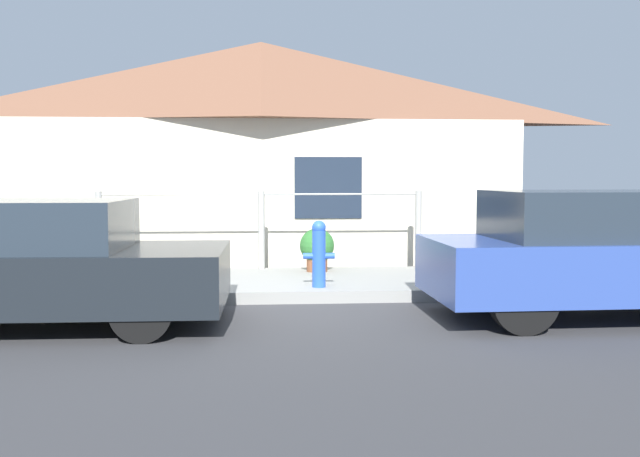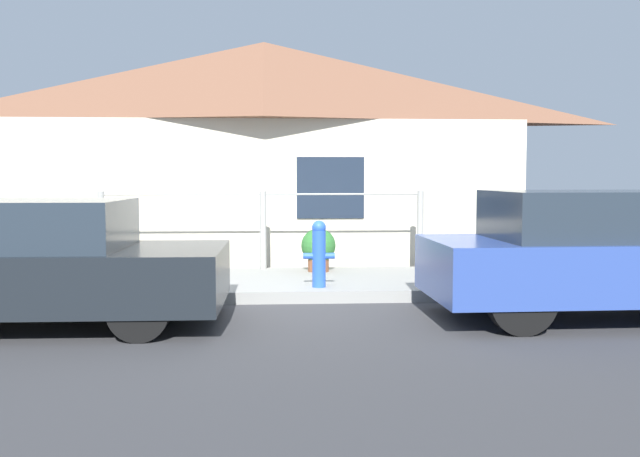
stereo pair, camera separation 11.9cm
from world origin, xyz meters
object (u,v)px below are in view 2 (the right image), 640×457
at_px(car_right, 600,254).
at_px(fire_hydrant, 319,252).
at_px(potted_plant_near_hydrant, 318,248).
at_px(car_left, 32,263).

xyz_separation_m(car_right, fire_hydrant, (-2.97, 1.45, -0.11)).
bearing_deg(potted_plant_near_hydrant, fire_hydrant, -93.28).
distance_m(car_right, fire_hydrant, 3.31).
bearing_deg(car_left, fire_hydrant, 25.96).
height_order(car_right, potted_plant_near_hydrant, car_right).
relative_size(fire_hydrant, potted_plant_near_hydrant, 1.33).
bearing_deg(fire_hydrant, car_right, -26.07).
bearing_deg(car_right, potted_plant_near_hydrant, 133.39).
relative_size(car_left, potted_plant_near_hydrant, 6.05).
xyz_separation_m(car_left, car_right, (6.04, -0.00, 0.05)).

